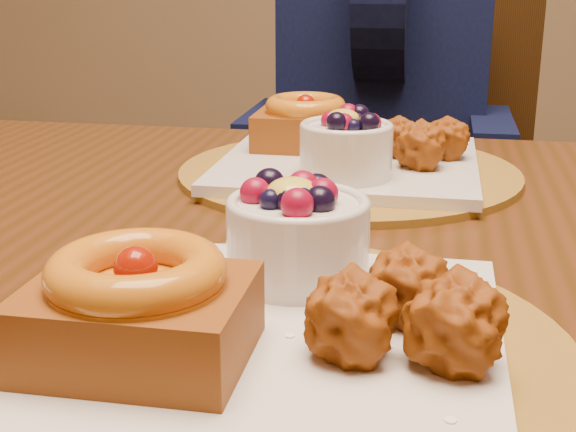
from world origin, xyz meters
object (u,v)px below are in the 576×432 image
object	(u,v)px
dining_table	(318,321)
diner	(384,62)
place_setting_far	(346,153)
chair_far	(423,186)
place_setting_near	(261,310)

from	to	relation	value
dining_table	diner	distance (m)	0.87
place_setting_far	diner	size ratio (longest dim) A/B	0.50
dining_table	chair_far	bearing A→B (deg)	85.60
dining_table	place_setting_far	size ratio (longest dim) A/B	4.21
place_setting_far	chair_far	world-z (taller)	chair_far
place_setting_far	chair_far	size ratio (longest dim) A/B	0.38
place_setting_near	diner	size ratio (longest dim) A/B	0.50
place_setting_near	diner	bearing A→B (deg)	90.33
dining_table	chair_far	world-z (taller)	chair_far
place_setting_near	dining_table	bearing A→B (deg)	89.04
place_setting_near	place_setting_far	distance (m)	0.43
place_setting_near	chair_far	size ratio (longest dim) A/B	0.38
place_setting_far	diner	world-z (taller)	diner
chair_far	diner	distance (m)	0.28
dining_table	chair_far	distance (m)	0.95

